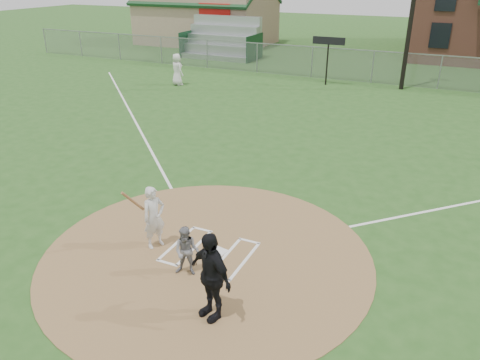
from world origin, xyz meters
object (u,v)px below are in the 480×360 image
at_px(ondeck_player, 177,69).
at_px(catcher, 187,251).
at_px(home_plate, 217,252).
at_px(umpire, 210,276).
at_px(batter_at_plate, 154,217).

bearing_deg(ondeck_player, catcher, 149.11).
xyz_separation_m(home_plate, umpire, (1.00, -2.17, 0.98)).
height_order(umpire, ondeck_player, umpire).
relative_size(home_plate, umpire, 0.22).
distance_m(home_plate, umpire, 2.58).
relative_size(home_plate, catcher, 0.34).
bearing_deg(catcher, batter_at_plate, 137.67).
bearing_deg(catcher, home_plate, 64.03).
distance_m(home_plate, ondeck_player, 19.52).
bearing_deg(home_plate, catcher, -100.94).
distance_m(catcher, batter_at_plate, 1.59).
height_order(catcher, umpire, umpire).
bearing_deg(batter_at_plate, catcher, -27.30).
relative_size(catcher, batter_at_plate, 0.71).
relative_size(umpire, batter_at_plate, 1.12).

